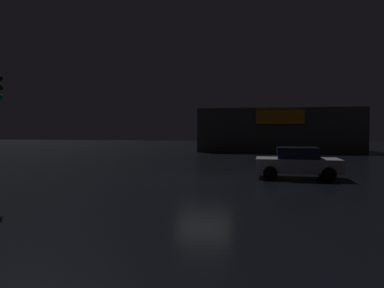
% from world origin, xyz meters
% --- Properties ---
extents(ground_plane, '(120.00, 120.00, 0.00)m').
position_xyz_m(ground_plane, '(0.00, 0.00, 0.00)').
color(ground_plane, black).
extents(store_building, '(17.17, 9.16, 4.68)m').
position_xyz_m(store_building, '(4.88, 24.92, 2.34)').
color(store_building, '#4C4742').
rests_on(store_building, ground).
extents(car_near, '(4.00, 2.10, 1.52)m').
position_xyz_m(car_near, '(4.40, 1.45, 0.78)').
color(car_near, '#B7B7BF').
rests_on(car_near, ground).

